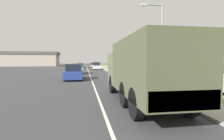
% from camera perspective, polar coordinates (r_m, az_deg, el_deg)
% --- Properties ---
extents(ground_plane, '(180.00, 180.00, 0.00)m').
position_cam_1_polar(ground_plane, '(35.38, -7.74, -0.37)').
color(ground_plane, '#38383A').
extents(lane_centre_stripe, '(0.12, 120.00, 0.00)m').
position_cam_1_polar(lane_centre_stripe, '(35.38, -7.74, -0.36)').
color(lane_centre_stripe, silver).
rests_on(lane_centre_stripe, ground).
extents(sidewalk_right, '(1.80, 120.00, 0.12)m').
position_cam_1_polar(sidewalk_right, '(35.76, -0.52, -0.21)').
color(sidewalk_right, '#ADAAA3').
rests_on(sidewalk_right, ground).
extents(grass_strip_right, '(7.00, 120.00, 0.02)m').
position_cam_1_polar(grass_strip_right, '(36.67, 6.30, -0.22)').
color(grass_strip_right, olive).
rests_on(grass_strip_right, ground).
extents(military_truck, '(2.36, 7.92, 3.06)m').
position_cam_1_polar(military_truck, '(8.78, 9.86, 0.47)').
color(military_truck, '#606647').
rests_on(military_truck, ground).
extents(car_nearest_ahead, '(1.91, 4.84, 1.73)m').
position_cam_1_polar(car_nearest_ahead, '(20.06, -12.31, -0.81)').
color(car_nearest_ahead, navy).
rests_on(car_nearest_ahead, ground).
extents(car_second_ahead, '(1.77, 4.69, 1.64)m').
position_cam_1_polar(car_second_ahead, '(28.63, -11.26, 0.27)').
color(car_second_ahead, silver).
rests_on(car_second_ahead, ground).
extents(car_third_ahead, '(1.85, 4.32, 1.74)m').
position_cam_1_polar(car_third_ahead, '(42.48, -5.11, 1.26)').
color(car_third_ahead, silver).
rests_on(car_third_ahead, ground).
extents(car_fourth_ahead, '(1.71, 4.07, 1.45)m').
position_cam_1_polar(car_fourth_ahead, '(50.35, -10.32, 1.37)').
color(car_fourth_ahead, '#336B3D').
rests_on(car_fourth_ahead, ground).
extents(car_farthest_ahead, '(1.85, 4.29, 1.37)m').
position_cam_1_polar(car_farthest_ahead, '(57.75, -6.29, 1.59)').
color(car_farthest_ahead, '#B7BABF').
rests_on(car_farthest_ahead, ground).
extents(pickup_truck, '(2.08, 5.00, 1.92)m').
position_cam_1_polar(pickup_truck, '(14.15, 24.67, -2.06)').
color(pickup_truck, silver).
rests_on(pickup_truck, grass_strip_right).
extents(lamp_post, '(1.69, 0.24, 6.05)m').
position_cam_1_polar(lamp_post, '(13.10, 15.11, 10.38)').
color(lamp_post, gray).
rests_on(lamp_post, sidewalk_right).
extents(utility_box, '(0.55, 0.45, 0.70)m').
position_cam_1_polar(utility_box, '(11.46, 28.76, -6.00)').
color(utility_box, '#3D7042').
rests_on(utility_box, grass_strip_right).
extents(building_distant, '(20.54, 9.72, 5.47)m').
position_cam_1_polar(building_distant, '(75.00, -24.77, 3.29)').
color(building_distant, '#B2A893').
rests_on(building_distant, ground).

